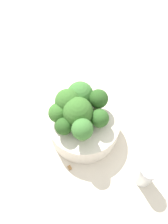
% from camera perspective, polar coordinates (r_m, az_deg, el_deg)
% --- Properties ---
extents(ground_plane, '(3.00, 3.00, 0.00)m').
position_cam_1_polar(ground_plane, '(0.50, 0.00, -5.23)').
color(ground_plane, beige).
extents(bowl, '(0.15, 0.15, 0.05)m').
position_cam_1_polar(bowl, '(0.48, 0.00, -3.78)').
color(bowl, silver).
rests_on(bowl, ground_plane).
extents(broccoli_floret_0, '(0.06, 0.06, 0.06)m').
position_cam_1_polar(broccoli_floret_0, '(0.45, -1.01, 4.52)').
color(broccoli_floret_0, '#8EB770').
rests_on(broccoli_floret_0, bowl).
extents(broccoli_floret_1, '(0.06, 0.06, 0.07)m').
position_cam_1_polar(broccoli_floret_1, '(0.42, -1.64, -0.06)').
color(broccoli_floret_1, '#84AD66').
rests_on(broccoli_floret_1, bowl).
extents(broccoli_floret_2, '(0.04, 0.04, 0.05)m').
position_cam_1_polar(broccoli_floret_2, '(0.43, 4.13, -1.75)').
color(broccoli_floret_2, '#84AD66').
rests_on(broccoli_floret_2, bowl).
extents(broccoli_floret_3, '(0.04, 0.04, 0.06)m').
position_cam_1_polar(broccoli_floret_3, '(0.40, -0.43, -4.65)').
color(broccoli_floret_3, '#7A9E5B').
rests_on(broccoli_floret_3, bowl).
extents(broccoli_floret_4, '(0.04, 0.04, 0.05)m').
position_cam_1_polar(broccoli_floret_4, '(0.43, -6.71, -0.33)').
color(broccoli_floret_4, '#8EB770').
rests_on(broccoli_floret_4, bowl).
extents(broccoli_floret_5, '(0.03, 0.03, 0.04)m').
position_cam_1_polar(broccoli_floret_5, '(0.42, -5.30, -3.80)').
color(broccoli_floret_5, '#7A9E5B').
rests_on(broccoli_floret_5, bowl).
extents(broccoli_floret_6, '(0.05, 0.05, 0.06)m').
position_cam_1_polar(broccoli_floret_6, '(0.43, -4.27, 2.65)').
color(broccoli_floret_6, '#7A9E5B').
rests_on(broccoli_floret_6, bowl).
extents(broccoli_floret_7, '(0.04, 0.04, 0.06)m').
position_cam_1_polar(broccoli_floret_7, '(0.44, 3.80, 3.31)').
color(broccoli_floret_7, '#7A9E5B').
rests_on(broccoli_floret_7, bowl).
extents(pepper_shaker, '(0.03, 0.03, 0.07)m').
position_cam_1_polar(pepper_shaker, '(0.45, 15.84, -15.48)').
color(pepper_shaker, silver).
rests_on(pepper_shaker, ground_plane).
extents(almond_crumb_0, '(0.01, 0.01, 0.01)m').
position_cam_1_polar(almond_crumb_0, '(0.53, -6.52, 0.98)').
color(almond_crumb_0, olive).
rests_on(almond_crumb_0, ground_plane).
extents(almond_crumb_1, '(0.01, 0.01, 0.01)m').
position_cam_1_polar(almond_crumb_1, '(0.47, -3.79, -14.22)').
color(almond_crumb_1, olive).
rests_on(almond_crumb_1, ground_plane).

